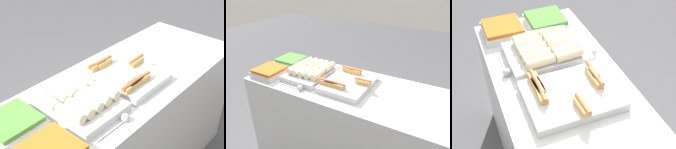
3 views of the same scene
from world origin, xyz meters
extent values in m
cube|color=silver|center=(-0.02, 0.00, 0.91)|extent=(0.36, 0.47, 0.05)
cube|color=tan|center=(-0.09, -0.15, 0.95)|extent=(0.12, 0.05, 0.04)
cylinder|color=#CC6038|center=(-0.09, -0.15, 0.97)|extent=(0.14, 0.03, 0.02)
cube|color=tan|center=(-0.14, -0.15, 0.95)|extent=(0.12, 0.05, 0.04)
cylinder|color=#CC6038|center=(-0.14, -0.15, 0.97)|extent=(0.14, 0.03, 0.02)
cube|color=tan|center=(-0.04, -0.15, 0.95)|extent=(0.12, 0.05, 0.04)
cylinder|color=#CC6038|center=(-0.04, -0.15, 0.97)|extent=(0.14, 0.03, 0.02)
cube|color=tan|center=(0.11, 0.00, 0.95)|extent=(0.12, 0.05, 0.04)
cylinder|color=#CC6038|center=(0.11, 0.00, 0.97)|extent=(0.14, 0.03, 0.02)
cube|color=tan|center=(-0.10, 0.15, 0.95)|extent=(0.12, 0.05, 0.04)
cylinder|color=#CC6038|center=(-0.10, 0.15, 0.97)|extent=(0.14, 0.03, 0.02)
cube|color=tan|center=(-0.04, 0.14, 0.95)|extent=(0.12, 0.05, 0.04)
cylinder|color=#CC6038|center=(-0.04, 0.14, 0.97)|extent=(0.14, 0.03, 0.02)
cube|color=silver|center=(-0.40, 0.00, 0.91)|extent=(0.34, 0.47, 0.05)
cylinder|color=beige|center=(-0.47, 0.09, 0.96)|extent=(0.06, 0.16, 0.06)
cylinder|color=beige|center=(-0.40, -0.09, 0.96)|extent=(0.06, 0.16, 0.06)
cylinder|color=beige|center=(-0.28, 0.09, 0.96)|extent=(0.07, 0.17, 0.06)
cylinder|color=beige|center=(-0.34, -0.08, 0.96)|extent=(0.06, 0.16, 0.06)
cylinder|color=beige|center=(-0.40, 0.09, 0.96)|extent=(0.07, 0.17, 0.06)
cylinder|color=beige|center=(-0.53, 0.08, 0.96)|extent=(0.07, 0.17, 0.06)
cylinder|color=beige|center=(-0.47, -0.09, 0.96)|extent=(0.06, 0.16, 0.06)
cylinder|color=beige|center=(-0.53, -0.09, 0.96)|extent=(0.07, 0.17, 0.06)
cylinder|color=beige|center=(-0.34, 0.09, 0.96)|extent=(0.08, 0.17, 0.06)
cylinder|color=beige|center=(-0.27, -0.08, 0.96)|extent=(0.07, 0.17, 0.06)
cube|color=silver|center=(-0.74, -0.18, 0.91)|extent=(0.26, 0.26, 0.05)
cube|color=#B7601E|center=(-0.74, -0.18, 0.95)|extent=(0.24, 0.24, 0.02)
cube|color=silver|center=(-0.74, 0.11, 0.91)|extent=(0.26, 0.26, 0.05)
cube|color=#4C9338|center=(-0.74, 0.11, 0.95)|extent=(0.24, 0.24, 0.02)
cylinder|color=#B2B5BA|center=(-0.43, -0.27, 0.89)|extent=(0.21, 0.01, 0.01)
sphere|color=#B2B5BA|center=(-0.32, -0.27, 0.91)|extent=(0.05, 0.05, 0.05)
cylinder|color=#B2B5BA|center=(-0.43, 0.27, 0.89)|extent=(0.23, 0.01, 0.01)
sphere|color=#B2B5BA|center=(-0.31, 0.27, 0.91)|extent=(0.05, 0.05, 0.05)
camera|label=1|loc=(-1.30, -1.03, 1.93)|focal=50.00mm
camera|label=2|loc=(0.70, -1.44, 1.77)|focal=35.00mm
camera|label=3|loc=(1.02, -0.46, 2.02)|focal=50.00mm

